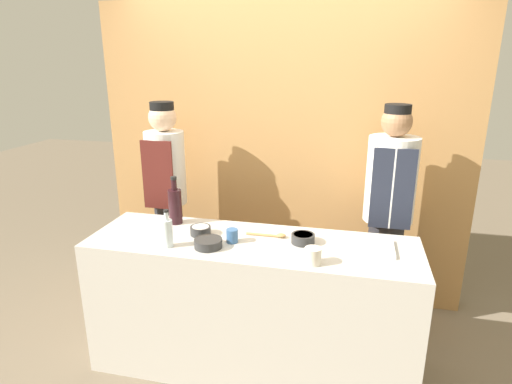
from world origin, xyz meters
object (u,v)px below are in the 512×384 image
at_px(bottle_clear, 167,232).
at_px(sauce_bowl_purple, 208,243).
at_px(sauce_bowl_red, 303,238).
at_px(bottle_wine, 175,205).
at_px(cutting_board, 368,247).
at_px(cup_cream, 313,256).
at_px(wooden_spoon, 272,235).
at_px(chef_left, 167,197).
at_px(cup_blue, 232,236).
at_px(chef_right, 388,214).
at_px(sauce_bowl_white, 201,230).

bearing_deg(bottle_clear, sauce_bowl_purple, 10.24).
relative_size(sauce_bowl_red, bottle_wine, 0.43).
height_order(cutting_board, cup_cream, cup_cream).
xyz_separation_m(sauce_bowl_red, sauce_bowl_purple, (-0.54, -0.19, -0.00)).
relative_size(sauce_bowl_red, wooden_spoon, 0.56).
height_order(cup_cream, chef_left, chef_left).
height_order(sauce_bowl_red, sauce_bowl_purple, sauce_bowl_red).
relative_size(cup_blue, wooden_spoon, 0.33).
relative_size(sauce_bowl_purple, chef_right, 0.10).
xyz_separation_m(cutting_board, cup_blue, (-0.80, -0.09, 0.03)).
xyz_separation_m(bottle_wine, chef_right, (1.41, 0.45, -0.11)).
height_order(sauce_bowl_red, cup_blue, cup_blue).
height_order(sauce_bowl_purple, chef_left, chef_left).
bearing_deg(wooden_spoon, cup_cream, -47.33).
bearing_deg(chef_right, chef_left, 179.99).
height_order(cup_blue, chef_right, chef_right).
height_order(cutting_board, cup_blue, cup_blue).
relative_size(cup_cream, chef_right, 0.06).
bearing_deg(sauce_bowl_red, chef_right, 47.82).
xyz_separation_m(sauce_bowl_white, cup_cream, (0.73, -0.25, 0.02)).
height_order(sauce_bowl_white, chef_left, chef_left).
bearing_deg(bottle_wine, bottle_clear, -73.83).
relative_size(bottle_wine, cup_cream, 3.49).
distance_m(cup_cream, wooden_spoon, 0.42).
relative_size(sauce_bowl_white, bottle_wine, 0.40).
relative_size(wooden_spoon, chef_right, 0.15).
bearing_deg(sauce_bowl_red, bottle_wine, 171.29).
xyz_separation_m(bottle_wine, cup_blue, (0.46, -0.22, -0.09)).
bearing_deg(wooden_spoon, cup_blue, -148.94).
height_order(sauce_bowl_white, bottle_wine, bottle_wine).
bearing_deg(cup_blue, wooden_spoon, 31.06).
relative_size(sauce_bowl_purple, cup_cream, 1.78).
relative_size(bottle_wine, chef_left, 0.20).
height_order(cup_blue, chef_left, chef_left).
distance_m(sauce_bowl_purple, sauce_bowl_white, 0.20).
distance_m(bottle_wine, cup_cream, 1.05).
distance_m(sauce_bowl_red, cup_cream, 0.28).
bearing_deg(cutting_board, cup_blue, -173.42).
xyz_separation_m(sauce_bowl_red, cutting_board, (0.38, 0.01, -0.02)).
xyz_separation_m(sauce_bowl_white, chef_left, (-0.50, 0.60, -0.00)).
distance_m(bottle_wine, chef_left, 0.53).
bearing_deg(sauce_bowl_red, wooden_spoon, 166.83).
relative_size(cutting_board, wooden_spoon, 1.18).
distance_m(cup_blue, chef_right, 1.16).
bearing_deg(cup_blue, sauce_bowl_white, 163.64).
height_order(bottle_clear, bottle_wine, bottle_wine).
bearing_deg(sauce_bowl_purple, sauce_bowl_white, 122.98).
distance_m(sauce_bowl_purple, chef_left, 0.98).
distance_m(sauce_bowl_red, cup_blue, 0.43).
height_order(sauce_bowl_white, cup_cream, cup_cream).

